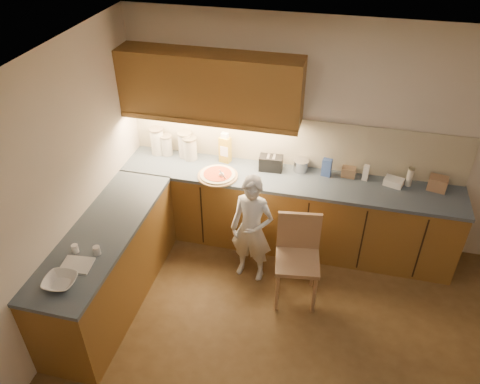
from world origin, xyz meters
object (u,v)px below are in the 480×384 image
at_px(child, 252,230).
at_px(oil_jug, 225,149).
at_px(pizza_on_board, 218,175).
at_px(toaster, 271,163).
at_px(wooden_chair, 298,253).

bearing_deg(child, oil_jug, 129.83).
bearing_deg(oil_jug, pizza_on_board, -89.21).
xyz_separation_m(child, toaster, (0.05, 0.75, 0.37)).
distance_m(child, oil_jug, 1.04).
relative_size(child, oil_jug, 3.43).
xyz_separation_m(child, oil_jug, (-0.50, 0.79, 0.46)).
bearing_deg(oil_jug, toaster, -5.19).
relative_size(pizza_on_board, child, 0.35).
distance_m(pizza_on_board, oil_jug, 0.37).
bearing_deg(wooden_chair, child, 154.61).
distance_m(pizza_on_board, child, 0.74).
bearing_deg(pizza_on_board, child, -43.19).
bearing_deg(wooden_chair, pizza_on_board, 140.10).
xyz_separation_m(pizza_on_board, wooden_chair, (1.00, -0.62, -0.38)).
bearing_deg(oil_jug, child, -58.08).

